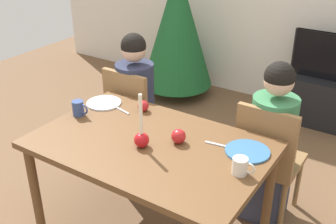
# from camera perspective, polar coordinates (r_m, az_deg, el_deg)

# --- Properties ---
(dining_table) EXTENTS (1.40, 0.90, 0.75)m
(dining_table) POSITION_cam_1_polar(r_m,az_deg,el_deg) (2.52, -2.49, -5.85)
(dining_table) COLOR brown
(dining_table) RESTS_ON ground
(chair_left) EXTENTS (0.40, 0.40, 0.90)m
(chair_left) POSITION_cam_1_polar(r_m,az_deg,el_deg) (3.33, -4.77, -0.31)
(chair_left) COLOR olive
(chair_left) RESTS_ON ground
(chair_right) EXTENTS (0.40, 0.40, 0.90)m
(chair_right) POSITION_cam_1_polar(r_m,az_deg,el_deg) (2.87, 13.61, -5.94)
(chair_right) COLOR olive
(chair_right) RESTS_ON ground
(person_left_child) EXTENTS (0.30, 0.30, 1.17)m
(person_left_child) POSITION_cam_1_polar(r_m,az_deg,el_deg) (3.33, -4.47, 0.79)
(person_left_child) COLOR #33384C
(person_left_child) RESTS_ON ground
(person_right_child) EXTENTS (0.30, 0.30, 1.17)m
(person_right_child) POSITION_cam_1_polar(r_m,az_deg,el_deg) (2.86, 13.97, -4.67)
(person_right_child) COLOR #33384C
(person_right_child) RESTS_ON ground
(tv_stand) EXTENTS (0.64, 0.40, 0.48)m
(tv_stand) POSITION_cam_1_polar(r_m,az_deg,el_deg) (4.46, 20.90, 1.35)
(tv_stand) COLOR black
(tv_stand) RESTS_ON ground
(tv) EXTENTS (0.79, 0.05, 0.46)m
(tv) POSITION_cam_1_polar(r_m,az_deg,el_deg) (4.29, 21.93, 7.02)
(tv) COLOR black
(tv) RESTS_ON tv_stand
(christmas_tree) EXTENTS (0.81, 0.81, 1.55)m
(christmas_tree) POSITION_cam_1_polar(r_m,az_deg,el_deg) (4.64, 1.31, 11.63)
(christmas_tree) COLOR brown
(christmas_tree) RESTS_ON ground
(candle_centerpiece) EXTENTS (0.09, 0.09, 0.34)m
(candle_centerpiece) POSITION_cam_1_polar(r_m,az_deg,el_deg) (2.41, -3.69, -3.39)
(candle_centerpiece) COLOR red
(candle_centerpiece) RESTS_ON dining_table
(plate_left) EXTENTS (0.25, 0.25, 0.01)m
(plate_left) POSITION_cam_1_polar(r_m,az_deg,el_deg) (2.98, -8.85, 1.25)
(plate_left) COLOR silver
(plate_left) RESTS_ON dining_table
(plate_right) EXTENTS (0.26, 0.26, 0.01)m
(plate_right) POSITION_cam_1_polar(r_m,az_deg,el_deg) (2.42, 10.92, -5.35)
(plate_right) COLOR teal
(plate_right) RESTS_ON dining_table
(mug_left) EXTENTS (0.13, 0.08, 0.10)m
(mug_left) POSITION_cam_1_polar(r_m,az_deg,el_deg) (2.83, -12.25, 0.51)
(mug_left) COLOR #33477F
(mug_left) RESTS_ON dining_table
(mug_right) EXTENTS (0.13, 0.08, 0.09)m
(mug_right) POSITION_cam_1_polar(r_m,az_deg,el_deg) (2.22, 10.03, -7.34)
(mug_right) COLOR silver
(mug_right) RESTS_ON dining_table
(fork_left) EXTENTS (0.18, 0.06, 0.01)m
(fork_left) POSITION_cam_1_polar(r_m,az_deg,el_deg) (2.87, -6.57, 0.32)
(fork_left) COLOR silver
(fork_left) RESTS_ON dining_table
(fork_right) EXTENTS (0.18, 0.04, 0.01)m
(fork_right) POSITION_cam_1_polar(r_m,az_deg,el_deg) (2.46, 7.14, -4.56)
(fork_right) COLOR silver
(fork_right) RESTS_ON dining_table
(apple_near_candle) EXTENTS (0.08, 0.08, 0.08)m
(apple_near_candle) POSITION_cam_1_polar(r_m,az_deg,el_deg) (2.83, -3.45, 0.84)
(apple_near_candle) COLOR red
(apple_near_candle) RESTS_ON dining_table
(apple_by_left_plate) EXTENTS (0.09, 0.09, 0.09)m
(apple_by_left_plate) POSITION_cam_1_polar(r_m,az_deg,el_deg) (2.45, 1.46, -3.36)
(apple_by_left_plate) COLOR #B31E20
(apple_by_left_plate) RESTS_ON dining_table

